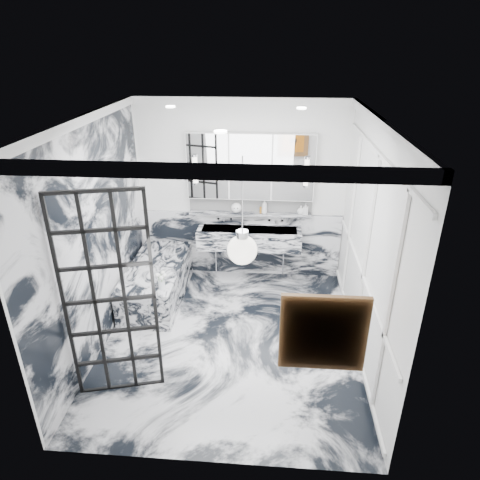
# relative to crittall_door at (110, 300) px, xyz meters

# --- Properties ---
(floor) EXTENTS (3.60, 3.60, 0.00)m
(floor) POSITION_rel_crittall_door_xyz_m (1.11, 0.94, -1.15)
(floor) COLOR silver
(floor) RESTS_ON ground
(ceiling) EXTENTS (3.60, 3.60, 0.00)m
(ceiling) POSITION_rel_crittall_door_xyz_m (1.11, 0.94, 1.65)
(ceiling) COLOR white
(ceiling) RESTS_ON wall_back
(wall_back) EXTENTS (3.60, 0.00, 3.60)m
(wall_back) POSITION_rel_crittall_door_xyz_m (1.11, 2.74, 0.25)
(wall_back) COLOR white
(wall_back) RESTS_ON floor
(wall_front) EXTENTS (3.60, 0.00, 3.60)m
(wall_front) POSITION_rel_crittall_door_xyz_m (1.11, -0.86, 0.25)
(wall_front) COLOR white
(wall_front) RESTS_ON floor
(wall_left) EXTENTS (0.00, 3.60, 3.60)m
(wall_left) POSITION_rel_crittall_door_xyz_m (-0.49, 0.94, 0.25)
(wall_left) COLOR white
(wall_left) RESTS_ON floor
(wall_right) EXTENTS (0.00, 3.60, 3.60)m
(wall_right) POSITION_rel_crittall_door_xyz_m (2.71, 0.94, 0.25)
(wall_right) COLOR white
(wall_right) RESTS_ON floor
(marble_clad_back) EXTENTS (3.18, 0.05, 1.05)m
(marble_clad_back) POSITION_rel_crittall_door_xyz_m (1.11, 2.72, -0.63)
(marble_clad_back) COLOR silver
(marble_clad_back) RESTS_ON floor
(marble_clad_left) EXTENTS (0.02, 3.56, 2.68)m
(marble_clad_left) POSITION_rel_crittall_door_xyz_m (-0.47, 0.94, 0.19)
(marble_clad_left) COLOR silver
(marble_clad_left) RESTS_ON floor
(panel_molding) EXTENTS (0.03, 3.40, 2.30)m
(panel_molding) POSITION_rel_crittall_door_xyz_m (2.69, 0.94, 0.15)
(panel_molding) COLOR white
(panel_molding) RESTS_ON floor
(soap_bottle_a) EXTENTS (0.11, 0.11, 0.23)m
(soap_bottle_a) POSITION_rel_crittall_door_xyz_m (1.48, 2.65, 0.05)
(soap_bottle_a) COLOR #8C5919
(soap_bottle_a) RESTS_ON ledge
(soap_bottle_b) EXTENTS (0.09, 0.09, 0.18)m
(soap_bottle_b) POSITION_rel_crittall_door_xyz_m (2.11, 2.65, 0.03)
(soap_bottle_b) COLOR #4C4C51
(soap_bottle_b) RESTS_ON ledge
(soap_bottle_c) EXTENTS (0.14, 0.14, 0.14)m
(soap_bottle_c) POSITION_rel_crittall_door_xyz_m (2.04, 2.65, 0.01)
(soap_bottle_c) COLOR silver
(soap_bottle_c) RESTS_ON ledge
(face_pot) EXTENTS (0.16, 0.16, 0.16)m
(face_pot) POSITION_rel_crittall_door_xyz_m (1.05, 2.65, 0.01)
(face_pot) COLOR white
(face_pot) RESTS_ON ledge
(amber_bottle) EXTENTS (0.04, 0.04, 0.10)m
(amber_bottle) POSITION_rel_crittall_door_xyz_m (1.43, 2.65, -0.01)
(amber_bottle) COLOR #8C5919
(amber_bottle) RESTS_ON ledge
(flower_vase) EXTENTS (0.09, 0.09, 0.12)m
(flower_vase) POSITION_rel_crittall_door_xyz_m (0.19, 1.21, -0.54)
(flower_vase) COLOR silver
(flower_vase) RESTS_ON bathtub
(crittall_door) EXTENTS (0.86, 0.26, 2.31)m
(crittall_door) POSITION_rel_crittall_door_xyz_m (0.00, 0.00, 0.00)
(crittall_door) COLOR black
(crittall_door) RESTS_ON floor
(artwork) EXTENTS (0.57, 0.05, 0.57)m
(artwork) POSITION_rel_crittall_door_xyz_m (2.02, -0.82, 0.34)
(artwork) COLOR orange
(artwork) RESTS_ON wall_front
(pendant_light) EXTENTS (0.25, 0.25, 0.25)m
(pendant_light) POSITION_rel_crittall_door_xyz_m (1.37, -0.40, 0.82)
(pendant_light) COLOR white
(pendant_light) RESTS_ON ceiling
(trough_sink) EXTENTS (1.60, 0.45, 0.30)m
(trough_sink) POSITION_rel_crittall_door_xyz_m (1.26, 2.50, -0.42)
(trough_sink) COLOR silver
(trough_sink) RESTS_ON wall_back
(ledge) EXTENTS (1.90, 0.14, 0.04)m
(ledge) POSITION_rel_crittall_door_xyz_m (1.26, 2.66, -0.08)
(ledge) COLOR silver
(ledge) RESTS_ON wall_back
(subway_tile) EXTENTS (1.90, 0.03, 0.23)m
(subway_tile) POSITION_rel_crittall_door_xyz_m (1.26, 2.72, 0.05)
(subway_tile) COLOR white
(subway_tile) RESTS_ON wall_back
(mirror_cabinet) EXTENTS (1.90, 0.16, 1.00)m
(mirror_cabinet) POSITION_rel_crittall_door_xyz_m (1.26, 2.67, 0.67)
(mirror_cabinet) COLOR white
(mirror_cabinet) RESTS_ON wall_back
(sconce_left) EXTENTS (0.07, 0.07, 0.40)m
(sconce_left) POSITION_rel_crittall_door_xyz_m (0.44, 2.57, 0.63)
(sconce_left) COLOR white
(sconce_left) RESTS_ON mirror_cabinet
(sconce_right) EXTENTS (0.07, 0.07, 0.40)m
(sconce_right) POSITION_rel_crittall_door_xyz_m (2.08, 2.57, 0.63)
(sconce_right) COLOR white
(sconce_right) RESTS_ON mirror_cabinet
(bathtub) EXTENTS (0.75, 1.65, 0.55)m
(bathtub) POSITION_rel_crittall_door_xyz_m (-0.06, 1.84, -0.88)
(bathtub) COLOR silver
(bathtub) RESTS_ON floor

